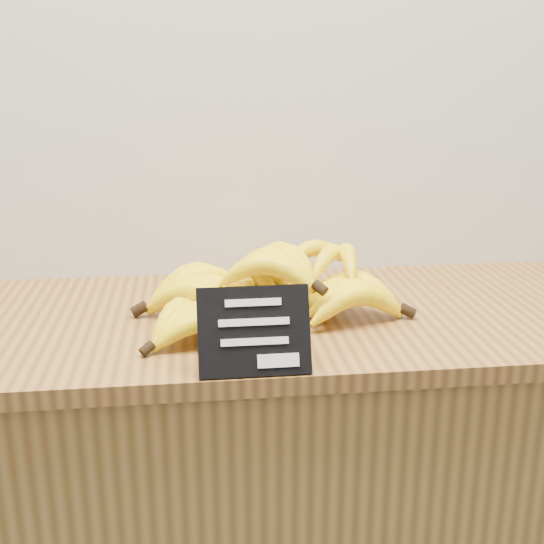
% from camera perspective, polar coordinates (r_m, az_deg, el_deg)
% --- Properties ---
extents(counter, '(1.39, 0.50, 0.90)m').
position_cam_1_polar(counter, '(1.47, -0.25, -21.21)').
color(counter, olive).
rests_on(counter, ground).
extents(counter_top, '(1.56, 0.54, 0.03)m').
position_cam_1_polar(counter_top, '(1.23, -0.28, -3.99)').
color(counter_top, olive).
rests_on(counter_top, counter).
extents(chalkboard_sign, '(0.16, 0.06, 0.12)m').
position_cam_1_polar(chalkboard_sign, '(0.98, -1.50, -4.98)').
color(chalkboard_sign, black).
rests_on(chalkboard_sign, counter_top).
extents(banana_pile, '(0.48, 0.34, 0.12)m').
position_cam_1_polar(banana_pile, '(1.20, -0.41, -1.35)').
color(banana_pile, '#FFE50A').
rests_on(banana_pile, counter_top).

